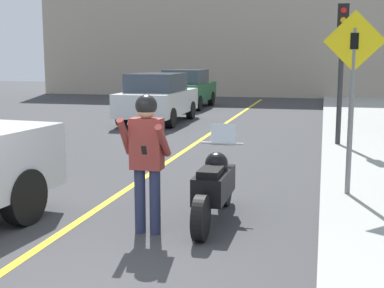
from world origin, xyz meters
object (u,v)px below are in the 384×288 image
at_px(motorcycle, 214,186).
at_px(parked_car_green, 187,88).
at_px(crossing_sign, 352,85).
at_px(person_biker, 147,149).
at_px(traffic_light, 342,47).
at_px(parked_car_white, 158,98).

bearing_deg(motorcycle, parked_car_green, 105.71).
bearing_deg(crossing_sign, motorcycle, -141.21).
distance_m(person_biker, traffic_light, 7.63).
height_order(crossing_sign, traffic_light, traffic_light).
xyz_separation_m(motorcycle, traffic_light, (1.77, 6.36, 1.97)).
bearing_deg(motorcycle, parked_car_white, 111.41).
xyz_separation_m(motorcycle, crossing_sign, (1.81, 1.46, 1.31)).
distance_m(traffic_light, parked_car_green, 11.57).
distance_m(motorcycle, person_biker, 1.18).
relative_size(motorcycle, parked_car_white, 0.52).
bearing_deg(parked_car_green, motorcycle, -74.29).
distance_m(motorcycle, crossing_sign, 2.67).
distance_m(crossing_sign, traffic_light, 4.95).
bearing_deg(motorcycle, crossing_sign, 38.79).
bearing_deg(person_biker, parked_car_green, 102.73).
xyz_separation_m(person_biker, parked_car_green, (-3.77, 16.67, -0.24)).
bearing_deg(parked_car_white, crossing_sign, -56.68).
bearing_deg(traffic_light, parked_car_green, 123.13).
height_order(motorcycle, crossing_sign, crossing_sign).
distance_m(motorcycle, traffic_light, 6.89).
bearing_deg(crossing_sign, parked_car_white, 123.32).
distance_m(crossing_sign, parked_car_green, 15.84).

